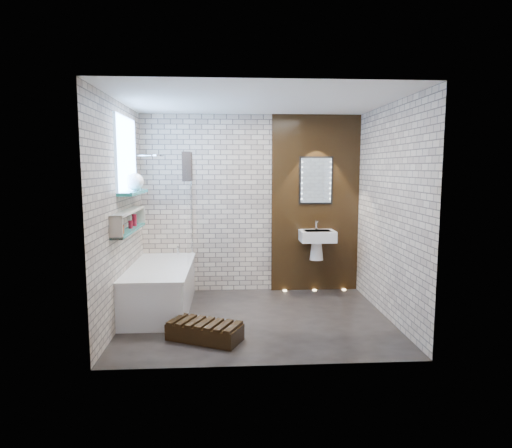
{
  "coord_description": "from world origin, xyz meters",
  "views": [
    {
      "loc": [
        -0.33,
        -5.22,
        1.83
      ],
      "look_at": [
        0.0,
        0.15,
        1.15
      ],
      "focal_mm": 31.11,
      "sensor_mm": 36.0,
      "label": 1
    }
  ],
  "objects": [
    {
      "name": "shower_head",
      "position": [
        -1.3,
        0.95,
        2.0
      ],
      "size": [
        0.18,
        0.18,
        0.02
      ],
      "primitive_type": "cylinder",
      "color": "silver",
      "rests_on": "room_shell"
    },
    {
      "name": "towel",
      "position": [
        -0.87,
        0.66,
        1.85
      ],
      "size": [
        0.11,
        0.29,
        0.38
      ],
      "primitive_type": "cube",
      "color": "#2A2321",
      "rests_on": "bath_screen"
    },
    {
      "name": "bathtub",
      "position": [
        -1.22,
        0.45,
        0.29
      ],
      "size": [
        0.79,
        1.74,
        0.7
      ],
      "color": "white",
      "rests_on": "ground"
    },
    {
      "name": "washbasin",
      "position": [
        0.95,
        1.07,
        0.79
      ],
      "size": [
        0.5,
        0.36,
        0.58
      ],
      "color": "white",
      "rests_on": "walnut_panel"
    },
    {
      "name": "clerestory_window",
      "position": [
        -1.57,
        0.35,
        1.9
      ],
      "size": [
        0.18,
        1.0,
        0.94
      ],
      "color": "#7FADE0",
      "rests_on": "room_shell"
    },
    {
      "name": "walnut_panel",
      "position": [
        0.95,
        1.27,
        1.3
      ],
      "size": [
        1.3,
        0.06,
        2.6
      ],
      "primitive_type": "cube",
      "color": "black",
      "rests_on": "ground"
    },
    {
      "name": "bath_screen",
      "position": [
        -0.87,
        0.89,
        1.28
      ],
      "size": [
        0.01,
        0.78,
        1.4
      ],
      "primitive_type": "cube",
      "color": "white",
      "rests_on": "bathtub"
    },
    {
      "name": "niche_bottles",
      "position": [
        -1.53,
        0.05,
        1.16
      ],
      "size": [
        0.06,
        0.86,
        0.15
      ],
      "color": "maroon",
      "rests_on": "display_niche"
    },
    {
      "name": "floor_uplights",
      "position": [
        0.95,
        1.2,
        0.01
      ],
      "size": [
        0.96,
        0.06,
        0.01
      ],
      "color": "#FFD899",
      "rests_on": "ground"
    },
    {
      "name": "led_mirror",
      "position": [
        0.95,
        1.23,
        1.65
      ],
      "size": [
        0.5,
        0.02,
        0.7
      ],
      "color": "black",
      "rests_on": "walnut_panel"
    },
    {
      "name": "room_shell",
      "position": [
        0.0,
        0.0,
        1.3
      ],
      "size": [
        3.24,
        3.2,
        2.6
      ],
      "color": "gray",
      "rests_on": "ground"
    },
    {
      "name": "ground",
      "position": [
        0.0,
        0.0,
        0.0
      ],
      "size": [
        3.2,
        3.2,
        0.0
      ],
      "primitive_type": "plane",
      "color": "black",
      "rests_on": "ground"
    },
    {
      "name": "sill_vases",
      "position": [
        -1.5,
        0.4,
        1.66
      ],
      "size": [
        0.22,
        0.22,
        0.22
      ],
      "color": "white",
      "rests_on": "clerestory_window"
    },
    {
      "name": "display_niche",
      "position": [
        -1.53,
        0.15,
        1.2
      ],
      "size": [
        0.14,
        1.3,
        0.26
      ],
      "color": "#227D78",
      "rests_on": "room_shell"
    },
    {
      "name": "walnut_step",
      "position": [
        -0.6,
        -0.64,
        0.09
      ],
      "size": [
        0.85,
        0.64,
        0.17
      ],
      "primitive_type": "cube",
      "rotation": [
        0.0,
        0.0,
        -0.44
      ],
      "color": "black",
      "rests_on": "ground"
    }
  ]
}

